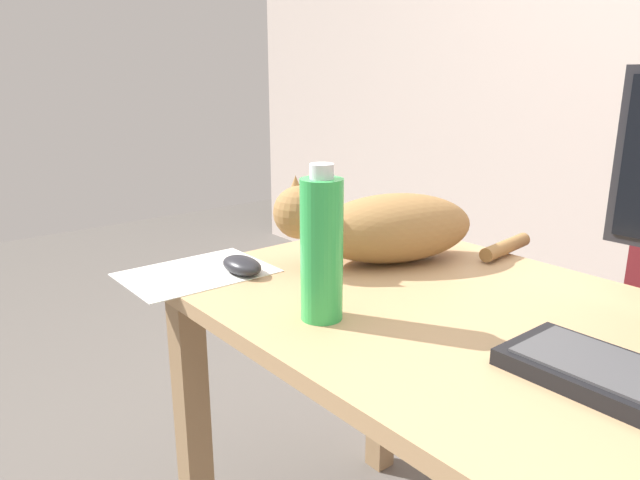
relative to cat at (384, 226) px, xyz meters
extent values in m
cube|color=tan|center=(0.46, -0.09, -0.10)|extent=(1.43, 0.71, 0.03)
cube|color=#977752|center=(-0.20, -0.39, -0.46)|extent=(0.06, 0.06, 0.70)
cube|color=#977752|center=(-0.20, 0.21, -0.46)|extent=(0.06, 0.06, 0.70)
ellipsoid|color=olive|center=(0.01, 0.02, -0.01)|extent=(0.30, 0.40, 0.15)
sphere|color=olive|center=(-0.07, -0.18, 0.04)|extent=(0.11, 0.11, 0.11)
cone|color=olive|center=(-0.04, -0.19, 0.09)|extent=(0.04, 0.04, 0.04)
cone|color=olive|center=(-0.10, -0.16, 0.09)|extent=(0.04, 0.04, 0.04)
cylinder|color=olive|center=(0.14, 0.25, -0.06)|extent=(0.05, 0.18, 0.03)
ellipsoid|color=#232328|center=(-0.13, -0.28, -0.06)|extent=(0.11, 0.06, 0.04)
cube|color=white|center=(-0.19, -0.36, -0.08)|extent=(0.21, 0.30, 0.00)
cylinder|color=green|center=(0.15, -0.30, 0.04)|extent=(0.07, 0.07, 0.24)
cylinder|color=silver|center=(0.15, -0.30, 0.17)|extent=(0.04, 0.04, 0.02)
camera|label=1|loc=(0.87, -0.89, 0.32)|focal=33.28mm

